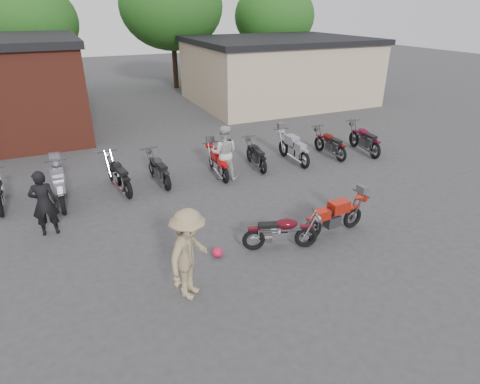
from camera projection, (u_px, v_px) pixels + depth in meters
name	position (u px, v px, depth m)	size (l,w,h in m)	color
ground	(270.00, 251.00, 9.87)	(90.00, 90.00, 0.00)	#37373A
stucco_building	(277.00, 72.00, 24.69)	(10.00, 8.00, 3.50)	tan
tree_1	(31.00, 38.00, 24.60)	(5.92, 5.92, 7.40)	#144211
tree_2	(172.00, 23.00, 27.67)	(7.04, 7.04, 8.80)	#144211
tree_3	(274.00, 30.00, 30.91)	(6.08, 6.08, 7.60)	#144211
vintage_motorcycle	(282.00, 230.00, 9.77)	(1.80, 0.59, 1.04)	#490912
sportbike	(335.00, 215.00, 10.42)	(1.90, 0.63, 1.10)	#AD1D0E
helmet	(217.00, 252.00, 9.60)	(0.26, 0.26, 0.24)	red
person_dark	(44.00, 203.00, 10.26)	(0.65, 0.43, 1.79)	black
person_light	(224.00, 153.00, 13.61)	(0.92, 0.72, 1.89)	#BCBCB7
person_tan	(189.00, 254.00, 7.98)	(1.28, 0.74, 1.98)	#9B8660
row_bike_1	(60.00, 185.00, 12.00)	(2.09, 0.69, 1.21)	gray
row_bike_2	(118.00, 173.00, 12.91)	(2.07, 0.68, 1.20)	black
row_bike_3	(159.00, 167.00, 13.45)	(1.92, 0.63, 1.11)	black
row_bike_4	(218.00, 161.00, 14.03)	(1.88, 0.62, 1.09)	red
row_bike_5	(256.00, 153.00, 14.78)	(1.85, 0.61, 1.07)	black
row_bike_6	(293.00, 147.00, 15.29)	(2.06, 0.68, 1.20)	#9598A2
row_bike_7	(330.00, 142.00, 15.90)	(1.95, 0.64, 1.13)	#4A0909
row_bike_8	(364.00, 138.00, 16.28)	(2.13, 0.70, 1.23)	#4E091F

